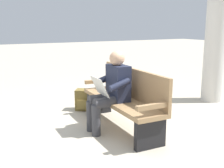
{
  "coord_description": "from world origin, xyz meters",
  "views": [
    {
      "loc": [
        -3.43,
        2.05,
        1.54
      ],
      "look_at": [
        -0.01,
        0.15,
        0.7
      ],
      "focal_mm": 44.37,
      "sensor_mm": 36.0,
      "label": 1
    }
  ],
  "objects_px": {
    "person_seated": "(111,89)",
    "support_pillar": "(218,12)",
    "backpack": "(85,100)",
    "bench_near": "(125,98)"
  },
  "relations": [
    {
      "from": "bench_near",
      "to": "backpack",
      "type": "distance_m",
      "value": 1.15
    },
    {
      "from": "bench_near",
      "to": "person_seated",
      "type": "bearing_deg",
      "value": 93.44
    },
    {
      "from": "bench_near",
      "to": "support_pillar",
      "type": "relative_size",
      "value": 0.51
    },
    {
      "from": "bench_near",
      "to": "support_pillar",
      "type": "bearing_deg",
      "value": -76.72
    },
    {
      "from": "person_seated",
      "to": "backpack",
      "type": "height_order",
      "value": "person_seated"
    },
    {
      "from": "person_seated",
      "to": "backpack",
      "type": "bearing_deg",
      "value": -0.43
    },
    {
      "from": "backpack",
      "to": "support_pillar",
      "type": "xyz_separation_m",
      "value": [
        -0.66,
        -2.56,
        1.6
      ]
    },
    {
      "from": "person_seated",
      "to": "support_pillar",
      "type": "distance_m",
      "value": 2.9
    },
    {
      "from": "support_pillar",
      "to": "bench_near",
      "type": "bearing_deg",
      "value": 100.53
    },
    {
      "from": "person_seated",
      "to": "support_pillar",
      "type": "bearing_deg",
      "value": -77.58
    }
  ]
}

